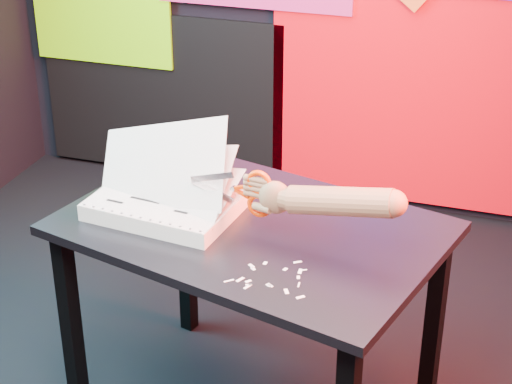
% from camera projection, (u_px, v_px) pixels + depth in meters
% --- Properties ---
extents(room, '(3.01, 3.01, 2.71)m').
position_uv_depth(room, '(181.00, 2.00, 2.52)').
color(room, black).
rests_on(room, ground).
extents(backdrop, '(2.88, 0.05, 2.08)m').
position_uv_depth(backdrop, '(318.00, 11.00, 3.93)').
color(backdrop, red).
rests_on(backdrop, ground).
extents(work_table, '(1.25, 0.99, 0.75)m').
position_uv_depth(work_table, '(252.00, 253.00, 2.60)').
color(work_table, black).
rests_on(work_table, ground).
extents(printout_stack, '(0.48, 0.36, 0.32)m').
position_uv_depth(printout_stack, '(166.00, 203.00, 2.61)').
color(printout_stack, silver).
rests_on(printout_stack, work_table).
extents(scissors, '(0.26, 0.04, 0.15)m').
position_uv_depth(scissors, '(253.00, 193.00, 2.44)').
color(scissors, silver).
rests_on(scissors, printout_stack).
extents(hand_forearm, '(0.47, 0.12, 0.15)m').
position_uv_depth(hand_forearm, '(329.00, 201.00, 2.34)').
color(hand_forearm, brown).
rests_on(hand_forearm, work_table).
extents(paper_clippings, '(0.23, 0.19, 0.00)m').
position_uv_depth(paper_clippings, '(271.00, 278.00, 2.28)').
color(paper_clippings, silver).
rests_on(paper_clippings, work_table).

